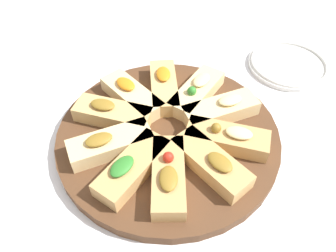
% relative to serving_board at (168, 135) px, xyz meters
% --- Properties ---
extents(ground_plane, '(3.00, 3.00, 0.00)m').
position_rel_serving_board_xyz_m(ground_plane, '(0.00, 0.00, -0.01)').
color(ground_plane, white).
extents(serving_board, '(0.43, 0.43, 0.02)m').
position_rel_serving_board_xyz_m(serving_board, '(0.00, 0.00, 0.00)').
color(serving_board, '#51331E').
rests_on(serving_board, ground_plane).
extents(focaccia_slice_0, '(0.15, 0.13, 0.04)m').
position_rel_serving_board_xyz_m(focaccia_slice_0, '(0.09, -0.06, 0.03)').
color(focaccia_slice_0, '#E5C689').
rests_on(focaccia_slice_0, serving_board).
extents(focaccia_slice_1, '(0.15, 0.06, 0.04)m').
position_rel_serving_board_xyz_m(focaccia_slice_1, '(0.11, -0.01, 0.03)').
color(focaccia_slice_1, tan).
rests_on(focaccia_slice_1, serving_board).
extents(focaccia_slice_2, '(0.15, 0.13, 0.05)m').
position_rel_serving_board_xyz_m(focaccia_slice_2, '(0.09, 0.06, 0.03)').
color(focaccia_slice_2, tan).
rests_on(focaccia_slice_2, serving_board).
extents(focaccia_slice_3, '(0.10, 0.16, 0.04)m').
position_rel_serving_board_xyz_m(focaccia_slice_3, '(0.03, 0.11, 0.03)').
color(focaccia_slice_3, tan).
rests_on(focaccia_slice_3, serving_board).
extents(focaccia_slice_4, '(0.09, 0.16, 0.05)m').
position_rel_serving_board_xyz_m(focaccia_slice_4, '(-0.03, 0.11, 0.03)').
color(focaccia_slice_4, tan).
rests_on(focaccia_slice_4, serving_board).
extents(focaccia_slice_5, '(0.15, 0.13, 0.04)m').
position_rel_serving_board_xyz_m(focaccia_slice_5, '(-0.09, 0.07, 0.03)').
color(focaccia_slice_5, '#E5C689').
rests_on(focaccia_slice_5, serving_board).
extents(focaccia_slice_6, '(0.15, 0.06, 0.05)m').
position_rel_serving_board_xyz_m(focaccia_slice_6, '(-0.11, 0.00, 0.03)').
color(focaccia_slice_6, '#E5C689').
rests_on(focaccia_slice_6, serving_board).
extents(focaccia_slice_7, '(0.15, 0.13, 0.04)m').
position_rel_serving_board_xyz_m(focaccia_slice_7, '(-0.09, -0.07, 0.03)').
color(focaccia_slice_7, tan).
rests_on(focaccia_slice_7, serving_board).
extents(focaccia_slice_8, '(0.09, 0.16, 0.04)m').
position_rel_serving_board_xyz_m(focaccia_slice_8, '(-0.03, -0.11, 0.03)').
color(focaccia_slice_8, '#E5C689').
rests_on(focaccia_slice_8, serving_board).
extents(focaccia_slice_9, '(0.09, 0.16, 0.04)m').
position_rel_serving_board_xyz_m(focaccia_slice_9, '(0.03, -0.11, 0.03)').
color(focaccia_slice_9, tan).
rests_on(focaccia_slice_9, serving_board).
extents(plate_left, '(0.19, 0.19, 0.02)m').
position_rel_serving_board_xyz_m(plate_left, '(-0.35, 0.12, -0.00)').
color(plate_left, white).
rests_on(plate_left, ground_plane).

